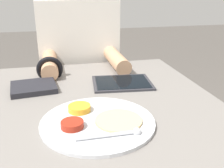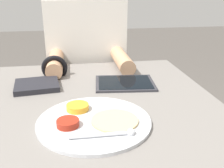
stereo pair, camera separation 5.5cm
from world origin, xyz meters
name	(u,v)px [view 2 (the right image)]	position (x,y,z in m)	size (l,w,h in m)	color
thali_tray	(94,121)	(0.02, -0.17, 0.74)	(0.32, 0.32, 0.03)	#B7BABF
red_notebook	(37,86)	(-0.17, 0.13, 0.74)	(0.18, 0.16, 0.02)	silver
tablet_device	(125,83)	(0.17, 0.12, 0.73)	(0.25, 0.20, 0.01)	#28282D
person_diner	(87,82)	(0.04, 0.58, 0.58)	(0.42, 0.49, 1.22)	black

